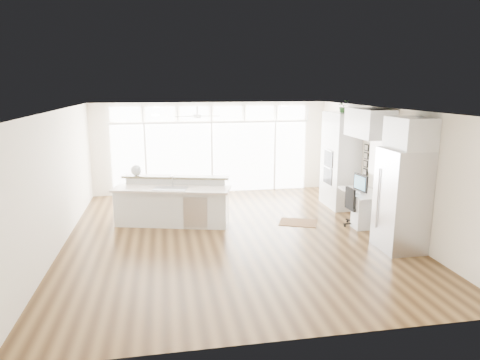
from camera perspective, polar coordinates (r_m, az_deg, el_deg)
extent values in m
cube|color=#3D2712|center=(9.36, -0.94, -7.41)|extent=(7.00, 8.00, 0.02)
cube|color=white|center=(8.82, -1.00, 9.38)|extent=(7.00, 8.00, 0.02)
cube|color=white|center=(12.90, -3.83, 4.31)|extent=(7.00, 0.04, 2.70)
cube|color=white|center=(5.23, 6.16, -8.04)|extent=(7.00, 0.04, 2.70)
cube|color=white|center=(9.13, -23.21, -0.09)|extent=(0.04, 8.00, 2.70)
cube|color=white|center=(10.15, 18.94, 1.43)|extent=(0.04, 8.00, 2.70)
cube|color=white|center=(12.89, -3.78, 2.96)|extent=(5.80, 0.06, 2.08)
cube|color=white|center=(12.74, -3.87, 8.87)|extent=(5.90, 0.06, 0.40)
cube|color=silver|center=(10.35, 18.03, 2.83)|extent=(0.04, 0.85, 0.85)
cube|color=white|center=(11.55, -5.73, 8.96)|extent=(1.16, 1.16, 0.32)
cube|color=white|center=(9.02, -1.21, 9.32)|extent=(3.40, 3.00, 0.02)
cube|color=silver|center=(11.61, 13.21, 2.60)|extent=(0.64, 1.20, 2.50)
cube|color=silver|center=(10.45, 16.00, -3.53)|extent=(0.72, 1.30, 0.76)
cube|color=silver|center=(10.12, 16.87, 7.27)|extent=(0.64, 1.30, 0.64)
cube|color=#B6B7BB|center=(8.89, 20.76, -2.52)|extent=(0.76, 0.90, 2.00)
cube|color=silver|center=(8.70, 21.76, 5.81)|extent=(0.64, 0.90, 0.60)
cube|color=black|center=(10.92, 16.46, 2.60)|extent=(0.06, 0.22, 0.80)
cube|color=silver|center=(10.04, -9.03, -2.94)|extent=(2.86, 1.67, 1.07)
cube|color=#3A2212|center=(10.26, 7.76, -5.63)|extent=(1.04, 0.91, 0.01)
cube|color=black|center=(10.17, 15.45, -3.51)|extent=(0.49, 0.46, 0.91)
sphere|color=silver|center=(10.53, -13.67, 1.27)|extent=(0.29, 0.29, 0.26)
cube|color=black|center=(10.27, 15.80, -0.36)|extent=(0.15, 0.53, 0.44)
cube|color=silver|center=(10.25, 14.87, -1.54)|extent=(0.15, 0.31, 0.01)
imported|color=#2E5F28|center=(11.46, 13.55, 9.36)|extent=(0.32, 0.35, 0.24)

